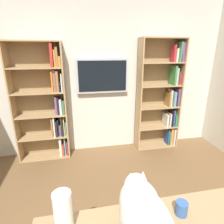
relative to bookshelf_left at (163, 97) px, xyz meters
name	(u,v)px	position (x,y,z in m)	size (l,w,h in m)	color
wall_back	(101,78)	(1.14, -0.17, 0.36)	(4.52, 0.06, 2.70)	beige
bookshelf_left	(163,97)	(0.00, 0.00, 0.00)	(0.80, 0.28, 2.02)	tan
bookshelf_right	(47,104)	(2.09, 0.00, -0.03)	(0.84, 0.28, 1.95)	tan
wall_mounted_tv	(102,76)	(1.13, -0.08, 0.40)	(0.90, 0.07, 0.59)	#B7B7BC
cat	(144,219)	(1.29, 2.40, -0.04)	(0.26, 0.66, 0.38)	white
paper_towel_roll	(63,212)	(1.71, 2.22, -0.10)	(0.11, 0.11, 0.27)	white
coffee_mug	(181,208)	(0.96, 2.25, -0.19)	(0.08, 0.08, 0.10)	#335999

